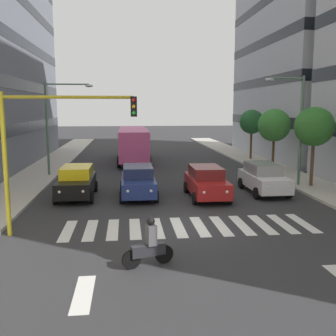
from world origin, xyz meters
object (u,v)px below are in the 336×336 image
object	(u,v)px
car_3	(77,182)
bus_behind_traffic	(133,141)
motorcycle_with_rider	(149,246)
street_lamp_left	(295,119)
car_2	(138,181)
street_tree_3	(252,122)
street_tree_2	(274,125)
car_0	(263,178)
traffic_light_gantry	(45,139)
street_tree_1	(314,127)
street_lamp_right	(55,117)
car_1	(206,182)

from	to	relation	value
car_3	bus_behind_traffic	distance (m)	14.57
motorcycle_with_rider	street_lamp_left	world-z (taller)	street_lamp_left
car_2	street_tree_3	distance (m)	17.98
street_lamp_left	street_tree_3	bearing A→B (deg)	-96.27
street_lamp_left	car_3	bearing A→B (deg)	6.07
street_lamp_left	street_tree_2	size ratio (longest dim) A/B	1.42
car_0	traffic_light_gantry	size ratio (longest dim) A/B	0.81
bus_behind_traffic	street_tree_2	bearing A→B (deg)	148.99
street_lamp_left	street_tree_1	world-z (taller)	street_lamp_left
street_tree_3	street_lamp_right	bearing A→B (deg)	22.71
street_tree_2	traffic_light_gantry	bearing A→B (deg)	44.00
street_tree_3	car_1	bearing A→B (deg)	63.50
street_lamp_left	street_tree_2	distance (m)	6.41
traffic_light_gantry	street_tree_2	xyz separation A→B (m)	(-14.47, -13.97, -0.20)
traffic_light_gantry	street_lamp_left	xyz separation A→B (m)	(-13.32, -7.70, 0.46)
street_lamp_right	traffic_light_gantry	bearing A→B (deg)	98.14
street_tree_3	car_2	bearing A→B (deg)	51.77
street_tree_2	street_lamp_left	bearing A→B (deg)	79.64
motorcycle_with_rider	street_tree_3	world-z (taller)	street_tree_3
bus_behind_traffic	motorcycle_with_rider	size ratio (longest dim) A/B	6.38
street_tree_3	car_3	bearing A→B (deg)	43.73
street_tree_1	bus_behind_traffic	bearing A→B (deg)	-50.71
car_0	street_lamp_left	world-z (taller)	street_lamp_left
traffic_light_gantry	street_tree_1	distance (m)	16.17
car_3	bus_behind_traffic	xyz separation A→B (m)	(-3.37, -14.14, 0.97)
car_1	traffic_light_gantry	xyz separation A→B (m)	(7.40, 5.46, 2.87)
street_lamp_left	car_2	bearing A→B (deg)	9.44
street_tree_2	street_tree_3	size ratio (longest dim) A/B	1.02
car_3	traffic_light_gantry	xyz separation A→B (m)	(0.31, 6.32, 2.87)
street_tree_3	bus_behind_traffic	bearing A→B (deg)	-2.06
bus_behind_traffic	car_3	bearing A→B (deg)	76.60
car_1	street_tree_1	xyz separation A→B (m)	(-6.99, -1.92, 2.88)
motorcycle_with_rider	traffic_light_gantry	size ratio (longest dim) A/B	0.30
car_3	motorcycle_with_rider	size ratio (longest dim) A/B	2.70
street_tree_3	street_lamp_left	bearing A→B (deg)	83.73
car_1	street_tree_2	distance (m)	11.39
street_tree_1	street_tree_3	world-z (taller)	street_tree_1
car_3	street_lamp_right	world-z (taller)	street_lamp_right
motorcycle_with_rider	street_lamp_left	size ratio (longest dim) A/B	0.25
car_0	car_1	distance (m)	3.66
bus_behind_traffic	street_tree_3	size ratio (longest dim) A/B	2.29
street_lamp_right	street_tree_3	bearing A→B (deg)	-157.29
traffic_light_gantry	street_tree_3	xyz separation A→B (m)	(-14.68, -20.06, -0.16)
street_tree_1	street_tree_3	bearing A→B (deg)	-91.33
car_1	car_0	bearing A→B (deg)	-166.11
traffic_light_gantry	street_lamp_left	bearing A→B (deg)	-149.97
bus_behind_traffic	street_tree_2	distance (m)	12.70
street_lamp_left	street_lamp_right	distance (m)	16.14
street_tree_1	motorcycle_with_rider	bearing A→B (deg)	45.54
car_2	bus_behind_traffic	world-z (taller)	bus_behind_traffic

